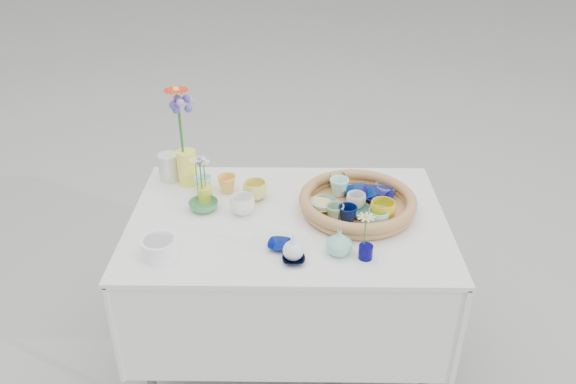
{
  "coord_description": "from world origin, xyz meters",
  "views": [
    {
      "loc": [
        0.02,
        -1.89,
        1.97
      ],
      "look_at": [
        0.0,
        0.02,
        0.87
      ],
      "focal_mm": 35.0,
      "sensor_mm": 36.0,
      "label": 1
    }
  ],
  "objects_px": {
    "tall_vase_yellow": "(187,168)",
    "bud_vase_seafoam": "(339,242)",
    "display_table": "(288,355)",
    "wicker_tray": "(357,203)"
  },
  "relations": [
    {
      "from": "wicker_tray",
      "to": "tall_vase_yellow",
      "type": "xyz_separation_m",
      "value": [
        -0.72,
        0.22,
        0.04
      ]
    },
    {
      "from": "wicker_tray",
      "to": "bud_vase_seafoam",
      "type": "bearing_deg",
      "value": -107.94
    },
    {
      "from": "wicker_tray",
      "to": "display_table",
      "type": "bearing_deg",
      "value": -169.88
    },
    {
      "from": "tall_vase_yellow",
      "to": "bud_vase_seafoam",
      "type": "bearing_deg",
      "value": -39.36
    },
    {
      "from": "wicker_tray",
      "to": "bud_vase_seafoam",
      "type": "relative_size",
      "value": 4.7
    },
    {
      "from": "bud_vase_seafoam",
      "to": "tall_vase_yellow",
      "type": "xyz_separation_m",
      "value": [
        -0.63,
        0.52,
        0.03
      ]
    },
    {
      "from": "wicker_tray",
      "to": "tall_vase_yellow",
      "type": "height_order",
      "value": "tall_vase_yellow"
    },
    {
      "from": "display_table",
      "to": "tall_vase_yellow",
      "type": "xyz_separation_m",
      "value": [
        -0.44,
        0.27,
        0.84
      ]
    },
    {
      "from": "wicker_tray",
      "to": "bud_vase_seafoam",
      "type": "distance_m",
      "value": 0.31
    },
    {
      "from": "bud_vase_seafoam",
      "to": "display_table",
      "type": "bearing_deg",
      "value": 127.57
    }
  ]
}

